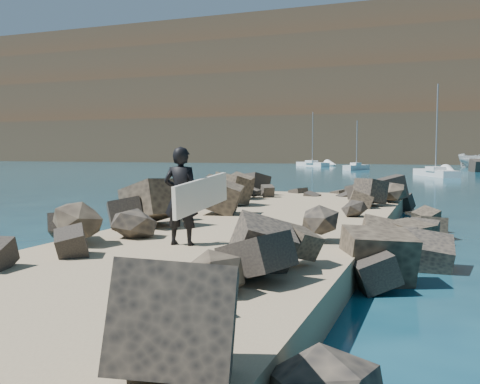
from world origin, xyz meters
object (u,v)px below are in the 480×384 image
Objects in this scene: surfer_with_board at (184,196)px; sailboat_e at (312,164)px; boat_imported at (477,160)px; surfboard_resting at (221,191)px.

sailboat_e is at bearing 101.03° from surfer_with_board.
surfer_with_board is (-9.84, -77.61, 0.45)m from boat_imported.
sailboat_e reaches higher than surfer_with_board.
boat_imported is at bearing 82.78° from surfer_with_board.
surfboard_resting is at bearing 107.78° from surfer_with_board.
surfer_with_board is at bearing -97.24° from surfboard_resting.
sailboat_e reaches higher than boat_imported.
boat_imported reaches higher than surfboard_resting.
surfboard_resting is 0.28× the size of sailboat_e.
sailboat_e is (-24.77, -1.04, -0.78)m from boat_imported.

